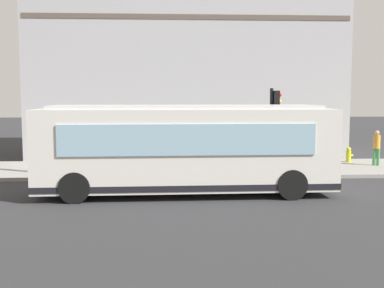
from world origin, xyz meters
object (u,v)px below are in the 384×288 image
at_px(traffic_light_near_corner, 274,114).
at_px(fire_hydrant, 349,155).
at_px(pedestrian_near_hydrant, 252,149).
at_px(pedestrian_near_building_entrance, 377,145).
at_px(newspaper_vending_box, 249,155).
at_px(city_bus_nearside, 185,149).
at_px(pedestrian_by_light_pole, 35,148).
at_px(pedestrian_walking_along_curb, 115,150).

xyz_separation_m(traffic_light_near_corner, fire_hydrant, (3.24, -4.47, -2.12)).
distance_m(traffic_light_near_corner, pedestrian_near_hydrant, 2.06).
xyz_separation_m(pedestrian_near_building_entrance, newspaper_vending_box, (0.45, 5.91, -0.48)).
relative_size(traffic_light_near_corner, pedestrian_near_building_entrance, 2.18).
height_order(city_bus_nearside, pedestrian_near_building_entrance, city_bus_nearside).
distance_m(city_bus_nearside, pedestrian_near_building_entrance, 10.60).
height_order(pedestrian_near_hydrant, newspaper_vending_box, pedestrian_near_hydrant).
bearing_deg(pedestrian_by_light_pole, city_bus_nearside, -123.83).
xyz_separation_m(traffic_light_near_corner, pedestrian_walking_along_curb, (0.49, 6.65, -1.51)).
height_order(pedestrian_near_building_entrance, pedestrian_near_hydrant, pedestrian_near_building_entrance).
xyz_separation_m(pedestrian_by_light_pole, pedestrian_near_hydrant, (0.22, -9.32, -0.12)).
distance_m(pedestrian_walking_along_curb, newspaper_vending_box, 6.40).
height_order(pedestrian_by_light_pole, pedestrian_walking_along_curb, pedestrian_by_light_pole).
xyz_separation_m(city_bus_nearside, traffic_light_near_corner, (3.28, -3.82, 1.08)).
relative_size(city_bus_nearside, pedestrian_near_building_entrance, 6.18).
height_order(city_bus_nearside, pedestrian_by_light_pole, city_bus_nearside).
bearing_deg(pedestrian_near_hydrant, fire_hydrant, -67.78).
bearing_deg(pedestrian_walking_along_curb, newspaper_vending_box, -71.57).
height_order(pedestrian_near_building_entrance, newspaper_vending_box, pedestrian_near_building_entrance).
xyz_separation_m(traffic_light_near_corner, pedestrian_by_light_pole, (0.89, 10.05, -1.45)).
relative_size(city_bus_nearside, newspaper_vending_box, 11.21).
bearing_deg(pedestrian_near_hydrant, newspaper_vending_box, -5.64).
bearing_deg(traffic_light_near_corner, newspaper_vending_box, 13.38).
distance_m(pedestrian_walking_along_curb, pedestrian_near_hydrant, 5.95).
distance_m(fire_hydrant, pedestrian_walking_along_curb, 11.47).
height_order(traffic_light_near_corner, pedestrian_near_building_entrance, traffic_light_near_corner).
height_order(fire_hydrant, pedestrian_by_light_pole, pedestrian_by_light_pole).
bearing_deg(fire_hydrant, pedestrian_near_building_entrance, -144.32).
distance_m(pedestrian_near_building_entrance, pedestrian_walking_along_curb, 12.07).
bearing_deg(pedestrian_by_light_pole, pedestrian_near_building_entrance, -85.68).
bearing_deg(pedestrian_by_light_pole, fire_hydrant, -80.82).
relative_size(pedestrian_by_light_pole, pedestrian_walking_along_curb, 1.05).
bearing_deg(pedestrian_near_hydrant, pedestrian_near_building_entrance, -81.18).
height_order(pedestrian_by_light_pole, newspaper_vending_box, pedestrian_by_light_pole).
bearing_deg(pedestrian_near_building_entrance, newspaper_vending_box, 85.62).
distance_m(city_bus_nearside, fire_hydrant, 10.60).
bearing_deg(pedestrian_walking_along_curb, fire_hydrant, -76.10).
relative_size(pedestrian_by_light_pole, newspaper_vending_box, 1.98).
bearing_deg(pedestrian_near_building_entrance, pedestrian_walking_along_curb, 97.45).
relative_size(fire_hydrant, pedestrian_walking_along_curb, 0.44).
relative_size(traffic_light_near_corner, pedestrian_walking_along_curb, 2.10).
height_order(city_bus_nearside, pedestrian_near_hydrant, city_bus_nearside).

